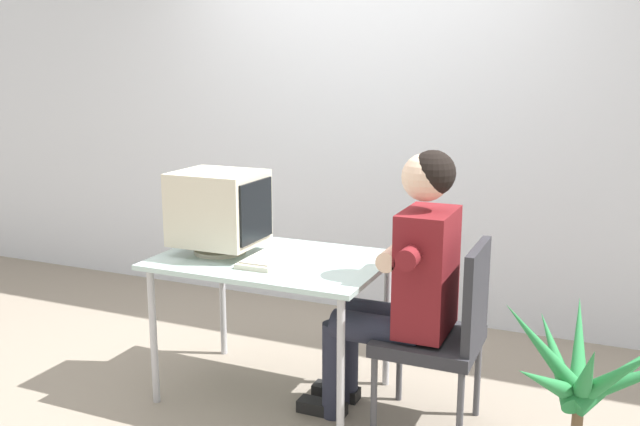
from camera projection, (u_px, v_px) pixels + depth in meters
ground_plane at (274, 392)px, 3.55m from camera, size 12.00×12.00×0.00m
wall_back at (414, 91)px, 4.37m from camera, size 8.00×0.10×3.00m
desk at (272, 271)px, 3.41m from camera, size 1.12×0.77×0.72m
crt_monitor at (219, 209)px, 3.45m from camera, size 0.43×0.36×0.42m
keyboard at (272, 256)px, 3.37m from camera, size 0.18×0.44×0.03m
office_chair at (445, 329)px, 3.09m from camera, size 0.45×0.45×0.89m
person_seated at (405, 277)px, 3.12m from camera, size 0.71×0.56×1.30m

